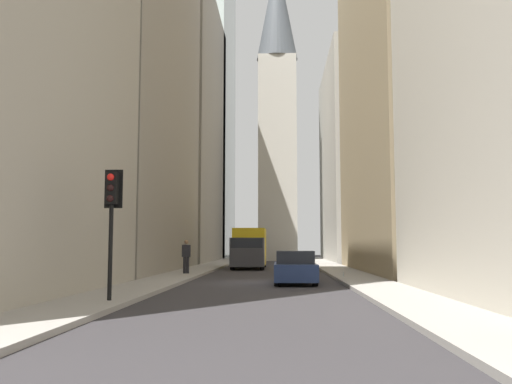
{
  "coord_description": "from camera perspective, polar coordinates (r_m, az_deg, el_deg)",
  "views": [
    {
      "loc": [
        -24.39,
        -0.73,
        1.66
      ],
      "look_at": [
        9.21,
        0.7,
        4.94
      ],
      "focal_mm": 38.22,
      "sensor_mm": 36.0,
      "label": 1
    }
  ],
  "objects": [
    {
      "name": "discarded_bottle",
      "position": [
        26.97,
        9.14,
        -8.51
      ],
      "size": [
        0.07,
        0.07,
        0.27
      ],
      "color": "#999EA3",
      "rests_on": "sidewalk_left"
    },
    {
      "name": "sedan_navy",
      "position": [
        23.78,
        4.1,
        -7.97
      ],
      "size": [
        4.3,
        1.78,
        1.42
      ],
      "color": "navy",
      "rests_on": "ground_plane"
    },
    {
      "name": "sidewalk_right",
      "position": [
        25.0,
        -9.76,
        -9.15
      ],
      "size": [
        90.0,
        2.2,
        0.14
      ],
      "primitive_type": "cube",
      "color": "gray",
      "rests_on": "ground_plane"
    },
    {
      "name": "delivery_truck",
      "position": [
        38.84,
        -0.71,
        -5.87
      ],
      "size": [
        6.46,
        2.25,
        2.84
      ],
      "color": "yellow",
      "rests_on": "ground_plane"
    },
    {
      "name": "ground_plane",
      "position": [
        24.46,
        0.74,
        -9.47
      ],
      "size": [
        135.0,
        135.0,
        0.0
      ],
      "primitive_type": "plane",
      "color": "#302D30"
    },
    {
      "name": "building_left_far",
      "position": [
        57.13,
        12.38,
        3.13
      ],
      "size": [
        18.46,
        10.0,
        20.35
      ],
      "color": "#B7B2A5",
      "rests_on": "ground_plane"
    },
    {
      "name": "building_right_midfar",
      "position": [
        36.83,
        -16.0,
        12.61
      ],
      "size": [
        18.07,
        10.0,
        26.03
      ],
      "color": "gray",
      "rests_on": "ground_plane"
    },
    {
      "name": "church_spire",
      "position": [
        61.4,
        2.24,
        9.83
      ],
      "size": [
        4.55,
        4.55,
        34.4
      ],
      "color": "#B7B2A5",
      "rests_on": "ground_plane"
    },
    {
      "name": "building_right_far",
      "position": [
        55.83,
        -9.38,
        6.46
      ],
      "size": [
        19.7,
        10.0,
        26.45
      ],
      "color": "gray",
      "rests_on": "ground_plane"
    },
    {
      "name": "building_left_midfar",
      "position": [
        36.96,
        18.35,
        14.09
      ],
      "size": [
        19.27,
        10.0,
        27.84
      ],
      "color": "#9E8966",
      "rests_on": "ground_plane"
    },
    {
      "name": "pedestrian",
      "position": [
        29.92,
        -7.32,
        -6.56
      ],
      "size": [
        0.26,
        0.44,
        1.8
      ],
      "color": "black",
      "rests_on": "sidewalk_right"
    },
    {
      "name": "sidewalk_left",
      "position": [
        24.74,
        11.35,
        -9.16
      ],
      "size": [
        90.0,
        2.2,
        0.14
      ],
      "primitive_type": "cube",
      "color": "gray",
      "rests_on": "ground_plane"
    },
    {
      "name": "traffic_light_foreground",
      "position": [
        15.84,
        -14.88,
        -1.16
      ],
      "size": [
        0.43,
        0.52,
        3.67
      ],
      "color": "black",
      "rests_on": "sidewalk_right"
    }
  ]
}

